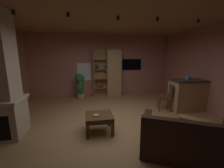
# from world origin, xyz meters

# --- Properties ---
(floor) EXTENTS (6.45, 6.07, 0.02)m
(floor) POSITION_xyz_m (0.00, 0.00, -0.01)
(floor) COLOR #A37A4C
(floor) RESTS_ON ground
(wall_back) EXTENTS (6.57, 0.06, 2.83)m
(wall_back) POSITION_xyz_m (0.00, 3.06, 1.41)
(wall_back) COLOR #AD7060
(wall_back) RESTS_ON ground
(wall_right) EXTENTS (0.06, 6.07, 2.83)m
(wall_right) POSITION_xyz_m (3.26, 0.00, 1.41)
(wall_right) COLOR #AD7060
(wall_right) RESTS_ON ground
(ceiling) EXTENTS (6.45, 6.07, 0.02)m
(ceiling) POSITION_xyz_m (0.00, 0.00, 2.84)
(ceiling) COLOR #8E6B47
(window_pane_back) EXTENTS (0.62, 0.01, 0.80)m
(window_pane_back) POSITION_xyz_m (-0.84, 3.03, 1.14)
(window_pane_back) COLOR white
(bookshelf_cabinet) EXTENTS (1.25, 0.41, 2.13)m
(bookshelf_cabinet) POSITION_xyz_m (0.42, 2.79, 1.06)
(bookshelf_cabinet) COLOR #A87F51
(bookshelf_cabinet) RESTS_ON ground
(kitchen_bar_counter) EXTENTS (1.39, 0.65, 1.06)m
(kitchen_bar_counter) POSITION_xyz_m (2.78, 0.59, 0.54)
(kitchen_bar_counter) COLOR #A87F51
(kitchen_bar_counter) RESTS_ON ground
(tissue_box) EXTENTS (0.13, 0.13, 0.11)m
(tissue_box) POSITION_xyz_m (2.71, 0.67, 1.12)
(tissue_box) COLOR #598CBF
(tissue_box) RESTS_ON kitchen_bar_counter
(leather_couch) EXTENTS (1.87, 1.55, 0.84)m
(leather_couch) POSITION_xyz_m (1.08, -1.54, 0.30)
(leather_couch) COLOR #382116
(leather_couch) RESTS_ON ground
(coffee_table) EXTENTS (0.66, 0.61, 0.45)m
(coffee_table) POSITION_xyz_m (-0.46, -0.36, 0.36)
(coffee_table) COLOR #4C331E
(coffee_table) RESTS_ON ground
(table_book_0) EXTENTS (0.13, 0.12, 0.03)m
(table_book_0) POSITION_xyz_m (-0.53, -0.42, 0.46)
(table_book_0) COLOR gold
(table_book_0) RESTS_ON coffee_table
(dining_chair) EXTENTS (0.53, 0.53, 0.92)m
(dining_chair) POSITION_xyz_m (1.98, 0.68, 0.53)
(dining_chair) COLOR #4C331E
(dining_chair) RESTS_ON ground
(potted_floor_plant) EXTENTS (0.39, 0.41, 1.09)m
(potted_floor_plant) POSITION_xyz_m (-1.03, 2.59, 0.59)
(potted_floor_plant) COLOR #9E896B
(potted_floor_plant) RESTS_ON ground
(wall_mounted_tv) EXTENTS (0.93, 0.06, 0.52)m
(wall_mounted_tv) POSITION_xyz_m (1.42, 3.00, 1.45)
(wall_mounted_tv) COLOR black
(track_light_spot_0) EXTENTS (0.07, 0.07, 0.09)m
(track_light_spot_0) POSITION_xyz_m (-2.19, -0.10, 2.76)
(track_light_spot_0) COLOR black
(track_light_spot_1) EXTENTS (0.07, 0.07, 0.09)m
(track_light_spot_1) POSITION_xyz_m (-1.09, -0.11, 2.76)
(track_light_spot_1) COLOR black
(track_light_spot_2) EXTENTS (0.07, 0.07, 0.09)m
(track_light_spot_2) POSITION_xyz_m (0.07, -0.05, 2.76)
(track_light_spot_2) COLOR black
(track_light_spot_3) EXTENTS (0.07, 0.07, 0.09)m
(track_light_spot_3) POSITION_xyz_m (1.06, -0.10, 2.76)
(track_light_spot_3) COLOR black
(track_light_spot_4) EXTENTS (0.07, 0.07, 0.09)m
(track_light_spot_4) POSITION_xyz_m (2.20, -0.12, 2.76)
(track_light_spot_4) COLOR black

